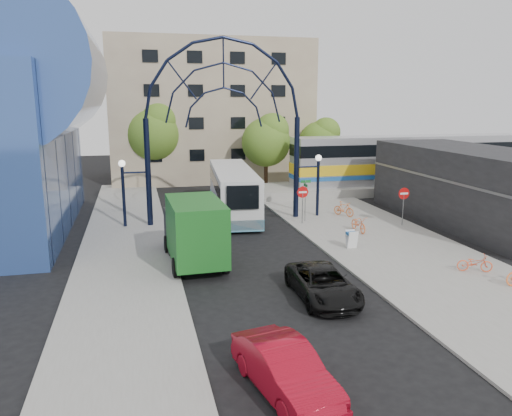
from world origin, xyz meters
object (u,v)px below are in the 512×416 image
object	(u,v)px
do_not_enter_sign	(404,197)
street_name_sign	(305,192)
gateway_arch	(224,93)
black_suv	(323,284)
tree_north_a	(268,139)
tree_north_c	(321,140)
bike_near_a	(359,224)
red_sedan	(285,369)
sandwich_board	(352,237)
train_car	(425,159)
green_truck	(193,230)
bike_near_b	(344,209)
city_bus	(233,190)
tree_north_b	(154,131)
stop_sign	(303,196)
bike_far_a	(475,263)

from	to	relation	value
do_not_enter_sign	street_name_sign	size ratio (longest dim) A/B	0.89
gateway_arch	black_suv	size ratio (longest dim) A/B	2.86
tree_north_a	tree_north_c	world-z (taller)	tree_north_a
street_name_sign	bike_near_a	distance (m)	4.40
red_sedan	do_not_enter_sign	bearing A→B (deg)	39.98
sandwich_board	bike_near_a	bearing A→B (deg)	59.08
train_car	bike_near_a	bearing A→B (deg)	-134.24
green_truck	bike_near_b	size ratio (longest dim) A/B	4.04
city_bus	red_sedan	xyz separation A→B (m)	(-2.98, -22.70, -1.02)
street_name_sign	black_suv	xyz separation A→B (m)	(-3.66, -12.75, -1.47)
tree_north_b	red_sedan	bearing A→B (deg)	-87.00
gateway_arch	stop_sign	size ratio (longest dim) A/B	5.46
stop_sign	green_truck	world-z (taller)	green_truck
gateway_arch	red_sedan	distance (m)	21.88
gateway_arch	green_truck	xyz separation A→B (m)	(-3.09, -8.08, -6.87)
do_not_enter_sign	red_sedan	bearing A→B (deg)	-128.47
gateway_arch	black_suv	distance (m)	16.28
red_sedan	train_car	bearing A→B (deg)	40.65
green_truck	bike_near_b	distance (m)	13.70
stop_sign	sandwich_board	distance (m)	6.20
gateway_arch	black_suv	bearing A→B (deg)	-83.77
street_name_sign	stop_sign	bearing A→B (deg)	-123.64
do_not_enter_sign	street_name_sign	distance (m)	6.36
stop_sign	bike_near_a	distance (m)	4.15
bike_far_a	street_name_sign	bearing A→B (deg)	43.58
stop_sign	bike_near_b	distance (m)	4.05
black_suv	bike_near_b	world-z (taller)	black_suv
stop_sign	do_not_enter_sign	xyz separation A→B (m)	(6.20, -2.00, -0.02)
do_not_enter_sign	tree_north_c	distance (m)	18.11
tree_north_b	gateway_arch	bearing A→B (deg)	-76.32
do_not_enter_sign	black_suv	bearing A→B (deg)	-132.98
bike_near_a	bike_near_b	bearing A→B (deg)	77.99
tree_north_c	green_truck	size ratio (longest dim) A/B	0.96
gateway_arch	bike_far_a	distance (m)	18.08
do_not_enter_sign	train_car	size ratio (longest dim) A/B	0.10
tree_north_b	bike_near_b	distance (m)	21.09
city_bus	bike_far_a	xyz separation A→B (m)	(8.68, -15.36, -1.19)
tree_north_a	green_truck	world-z (taller)	tree_north_a
red_sedan	bike_near_b	size ratio (longest dim) A/B	2.61
green_truck	red_sedan	world-z (taller)	green_truck
gateway_arch	bike_near_a	bearing A→B (deg)	-32.60
street_name_sign	tree_north_a	bearing A→B (deg)	86.04
bike_near_b	red_sedan	bearing A→B (deg)	-148.96
gateway_arch	bike_near_b	bearing A→B (deg)	-4.17
green_truck	bike_near_a	bearing A→B (deg)	15.30
sandwich_board	green_truck	size ratio (longest dim) A/B	0.15
street_name_sign	bike_near_b	xyz separation A→B (m)	(3.15, 0.79, -1.51)
tree_north_b	bike_near_a	bearing A→B (deg)	-61.20
bike_near_b	gateway_arch	bearing A→B (deg)	144.51
tree_north_b	green_truck	size ratio (longest dim) A/B	1.18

